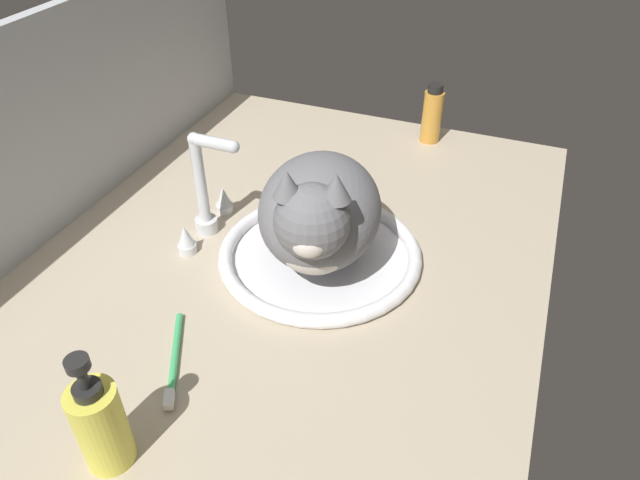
{
  "coord_description": "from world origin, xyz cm",
  "views": [
    {
      "loc": [
        -66.55,
        -32.51,
        65.33
      ],
      "look_at": [
        3.78,
        -4.7,
        7.0
      ],
      "focal_mm": 32.62,
      "sensor_mm": 36.0,
      "label": 1
    }
  ],
  "objects_px": {
    "cat": "(319,213)",
    "soap_pump_bottle": "(101,424)",
    "sink_basin": "(320,254)",
    "amber_bottle": "(432,115)",
    "faucet": "(206,197)",
    "toothbrush": "(174,361)"
  },
  "relations": [
    {
      "from": "cat",
      "to": "soap_pump_bottle",
      "type": "xyz_separation_m",
      "value": [
        -0.41,
        0.1,
        -0.04
      ]
    },
    {
      "from": "sink_basin",
      "to": "soap_pump_bottle",
      "type": "xyz_separation_m",
      "value": [
        -0.43,
        0.09,
        0.05
      ]
    },
    {
      "from": "cat",
      "to": "amber_bottle",
      "type": "bearing_deg",
      "value": -7.86
    },
    {
      "from": "faucet",
      "to": "toothbrush",
      "type": "relative_size",
      "value": 1.25
    },
    {
      "from": "faucet",
      "to": "soap_pump_bottle",
      "type": "xyz_separation_m",
      "value": [
        -0.43,
        -0.12,
        -0.01
      ]
    },
    {
      "from": "soap_pump_bottle",
      "to": "amber_bottle",
      "type": "bearing_deg",
      "value": -10.34
    },
    {
      "from": "sink_basin",
      "to": "faucet",
      "type": "height_order",
      "value": "faucet"
    },
    {
      "from": "faucet",
      "to": "cat",
      "type": "distance_m",
      "value": 0.22
    },
    {
      "from": "amber_bottle",
      "to": "cat",
      "type": "bearing_deg",
      "value": 172.14
    },
    {
      "from": "cat",
      "to": "toothbrush",
      "type": "height_order",
      "value": "cat"
    },
    {
      "from": "faucet",
      "to": "soap_pump_bottle",
      "type": "relative_size",
      "value": 1.13
    },
    {
      "from": "soap_pump_bottle",
      "to": "sink_basin",
      "type": "bearing_deg",
      "value": -12.1
    },
    {
      "from": "faucet",
      "to": "toothbrush",
      "type": "distance_m",
      "value": 0.31
    },
    {
      "from": "cat",
      "to": "amber_bottle",
      "type": "xyz_separation_m",
      "value": [
        0.5,
        -0.07,
        -0.05
      ]
    },
    {
      "from": "faucet",
      "to": "amber_bottle",
      "type": "bearing_deg",
      "value": -30.57
    },
    {
      "from": "soap_pump_bottle",
      "to": "cat",
      "type": "bearing_deg",
      "value": -13.29
    },
    {
      "from": "toothbrush",
      "to": "soap_pump_bottle",
      "type": "bearing_deg",
      "value": -176.4
    },
    {
      "from": "cat",
      "to": "soap_pump_bottle",
      "type": "distance_m",
      "value": 0.43
    },
    {
      "from": "faucet",
      "to": "amber_bottle",
      "type": "relative_size",
      "value": 1.47
    },
    {
      "from": "faucet",
      "to": "amber_bottle",
      "type": "height_order",
      "value": "faucet"
    },
    {
      "from": "sink_basin",
      "to": "amber_bottle",
      "type": "relative_size",
      "value": 2.56
    },
    {
      "from": "amber_bottle",
      "to": "soap_pump_bottle",
      "type": "bearing_deg",
      "value": 169.66
    }
  ]
}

